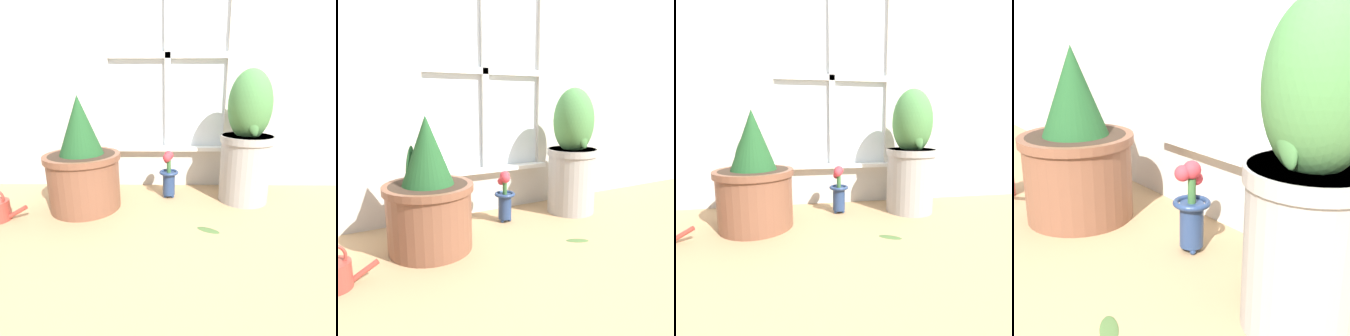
# 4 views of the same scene
# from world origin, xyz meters

# --- Properties ---
(ground_plane) EXTENTS (10.00, 10.00, 0.00)m
(ground_plane) POSITION_xyz_m (0.00, 0.00, 0.00)
(ground_plane) COLOR tan
(wall_with_window) EXTENTS (4.40, 0.10, 2.50)m
(wall_with_window) POSITION_xyz_m (0.00, 0.65, 1.27)
(wall_with_window) COLOR beige
(wall_with_window) RESTS_ON ground_plane
(potted_plant_left) EXTENTS (0.40, 0.40, 0.60)m
(potted_plant_left) POSITION_xyz_m (-0.45, 0.27, 0.24)
(potted_plant_left) COLOR brown
(potted_plant_left) RESTS_ON ground_plane
(potted_plant_right) EXTENTS (0.30, 0.30, 0.74)m
(potted_plant_right) POSITION_xyz_m (0.45, 0.38, 0.34)
(potted_plant_right) COLOR #9E9993
(potted_plant_right) RESTS_ON ground_plane
(flower_vase) EXTENTS (0.11, 0.11, 0.29)m
(flower_vase) POSITION_xyz_m (0.01, 0.41, 0.14)
(flower_vase) COLOR navy
(flower_vase) RESTS_ON ground_plane
(fallen_leaf) EXTENTS (0.12, 0.09, 0.01)m
(fallen_leaf) POSITION_xyz_m (0.20, 0.02, 0.00)
(fallen_leaf) COLOR #476633
(fallen_leaf) RESTS_ON ground_plane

